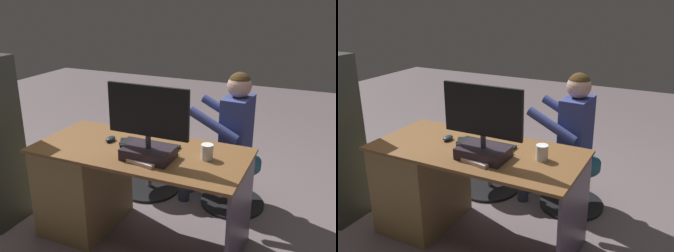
# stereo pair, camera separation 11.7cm
# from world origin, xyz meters

# --- Properties ---
(ground_plane) EXTENTS (10.00, 10.00, 0.00)m
(ground_plane) POSITION_xyz_m (0.00, 0.00, 0.00)
(ground_plane) COLOR #6B5C60
(desk) EXTENTS (1.51, 0.70, 0.72)m
(desk) POSITION_xyz_m (0.40, 0.32, 0.38)
(desk) COLOR brown
(desk) RESTS_ON ground_plane
(monitor) EXTENTS (0.56, 0.22, 0.49)m
(monitor) POSITION_xyz_m (-0.12, 0.43, 0.90)
(monitor) COLOR black
(monitor) RESTS_ON desk
(keyboard) EXTENTS (0.42, 0.14, 0.02)m
(keyboard) POSITION_xyz_m (-0.04, 0.25, 0.73)
(keyboard) COLOR black
(keyboard) RESTS_ON desk
(computer_mouse) EXTENTS (0.06, 0.10, 0.04)m
(computer_mouse) POSITION_xyz_m (0.27, 0.28, 0.74)
(computer_mouse) COLOR #1E2831
(computer_mouse) RESTS_ON desk
(cup) EXTENTS (0.08, 0.08, 0.10)m
(cup) POSITION_xyz_m (-0.48, 0.29, 0.78)
(cup) COLOR white
(cup) RESTS_ON desk
(tv_remote) EXTENTS (0.11, 0.15, 0.02)m
(tv_remote) POSITION_xyz_m (0.16, 0.28, 0.73)
(tv_remote) COLOR black
(tv_remote) RESTS_ON desk
(notebook_binder) EXTENTS (0.27, 0.33, 0.02)m
(notebook_binder) POSITION_xyz_m (-0.14, 0.42, 0.74)
(notebook_binder) COLOR beige
(notebook_binder) RESTS_ON desk
(office_chair_teddy) EXTENTS (0.58, 0.58, 0.43)m
(office_chair_teddy) POSITION_xyz_m (0.30, -0.38, 0.23)
(office_chair_teddy) COLOR black
(office_chair_teddy) RESTS_ON ground_plane
(teddy_bear) EXTENTS (0.25, 0.26, 0.36)m
(teddy_bear) POSITION_xyz_m (0.30, -0.39, 0.59)
(teddy_bear) COLOR tan
(teddy_bear) RESTS_ON office_chair_teddy
(visitor_chair) EXTENTS (0.55, 0.55, 0.43)m
(visitor_chair) POSITION_xyz_m (-0.50, -0.43, 0.25)
(visitor_chair) COLOR black
(visitor_chair) RESTS_ON ground_plane
(person) EXTENTS (0.58, 0.50, 1.17)m
(person) POSITION_xyz_m (-0.41, -0.42, 0.68)
(person) COLOR navy
(person) RESTS_ON ground_plane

